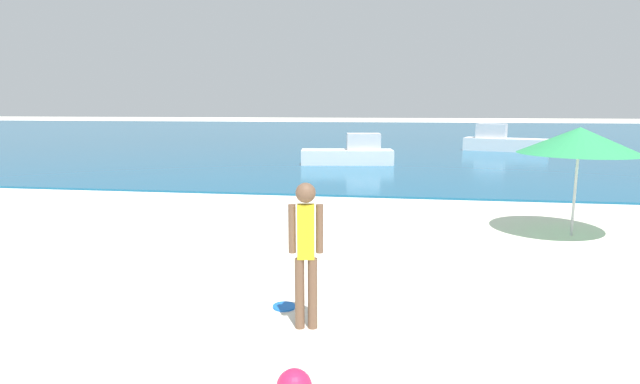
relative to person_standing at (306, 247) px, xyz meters
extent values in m
cube|color=#14567F|center=(-0.44, 38.11, -0.91)|extent=(160.00, 60.00, 0.06)
cylinder|color=brown|center=(-0.07, -0.01, -0.53)|extent=(0.11, 0.11, 0.81)
cylinder|color=brown|center=(0.07, 0.01, -0.53)|extent=(0.11, 0.11, 0.81)
cube|color=yellow|center=(0.00, 0.00, 0.17)|extent=(0.20, 0.14, 0.61)
sphere|color=brown|center=(0.00, 0.00, 0.60)|extent=(0.22, 0.22, 0.22)
cylinder|color=brown|center=(-0.15, -0.02, 0.21)|extent=(0.08, 0.08, 0.54)
cylinder|color=brown|center=(0.15, 0.02, 0.21)|extent=(0.08, 0.08, 0.54)
cylinder|color=blue|center=(-0.37, 0.52, -0.92)|extent=(0.29, 0.29, 0.03)
cube|color=white|center=(-0.98, 15.34, -0.58)|extent=(3.87, 1.68, 0.60)
cube|color=silver|center=(-0.31, 15.43, 0.06)|extent=(1.45, 1.01, 0.67)
cube|color=white|center=(6.82, 22.61, -0.54)|extent=(4.42, 2.63, 0.67)
cube|color=silver|center=(6.10, 22.85, 0.18)|extent=(1.74, 1.38, 0.76)
cylinder|color=#B7B7BC|center=(4.34, 4.73, 0.09)|extent=(0.05, 0.05, 2.04)
cone|color=#2D9956|center=(4.34, 4.73, 0.88)|extent=(2.19, 2.19, 0.49)
camera|label=1|loc=(0.92, -5.19, 1.53)|focal=28.11mm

